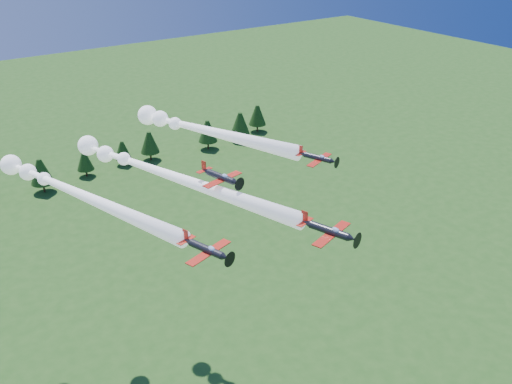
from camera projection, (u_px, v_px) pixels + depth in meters
plane_lead at (165, 173)px, 94.40m from camera, size 22.31×54.95×3.70m
plane_left at (74, 191)px, 93.90m from camera, size 20.48×51.32×3.70m
plane_right at (200, 129)px, 101.62m from camera, size 18.59×39.38×3.70m
plane_slot at (221, 177)px, 88.08m from camera, size 7.61×8.40×2.66m
treeline at (70, 165)px, 182.26m from camera, size 164.01×18.56×11.38m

